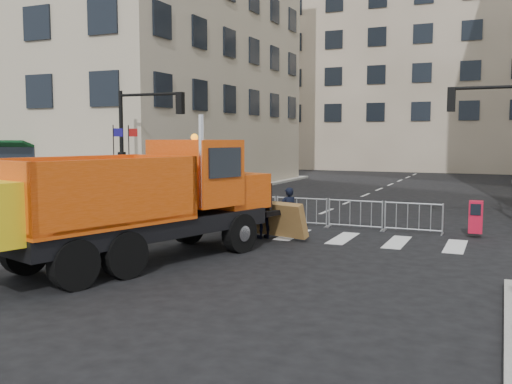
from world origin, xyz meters
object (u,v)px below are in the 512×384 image
at_px(cop_a, 288,211).
at_px(plow_truck, 133,198).
at_px(worker, 156,192).
at_px(newspaper_box, 476,217).
at_px(cop_c, 264,213).
at_px(cop_b, 246,208).

bearing_deg(cop_a, plow_truck, 25.97).
bearing_deg(worker, newspaper_box, -14.51).
bearing_deg(plow_truck, cop_c, -2.03).
bearing_deg(newspaper_box, worker, 178.21).
distance_m(plow_truck, cop_c, 5.32).
xyz_separation_m(plow_truck, cop_b, (0.94, 5.20, -0.83)).
bearing_deg(worker, cop_a, -31.27).
height_order(cop_a, cop_b, cop_b).
xyz_separation_m(cop_a, worker, (-6.85, 2.10, 0.21)).
bearing_deg(worker, cop_b, -41.69).
relative_size(cop_a, cop_b, 0.87).
relative_size(cop_a, worker, 0.93).
xyz_separation_m(cop_c, newspaper_box, (6.51, 3.09, -0.17)).
distance_m(cop_b, newspaper_box, 7.83).
relative_size(cop_b, newspaper_box, 1.73).
distance_m(cop_b, cop_c, 0.82).
distance_m(cop_a, worker, 7.16).
distance_m(plow_truck, cop_a, 6.47).
bearing_deg(cop_a, cop_b, -11.03).
bearing_deg(plow_truck, cop_b, 6.85).
distance_m(cop_a, cop_b, 1.49).
bearing_deg(cop_a, cop_c, 21.92).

